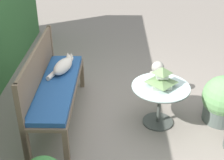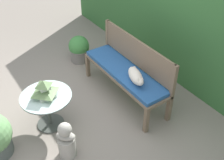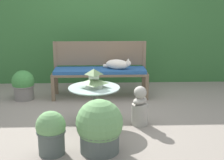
# 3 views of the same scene
# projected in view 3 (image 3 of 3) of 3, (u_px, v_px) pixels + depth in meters

# --- Properties ---
(ground) EXTENTS (30.00, 30.00, 0.00)m
(ground) POSITION_uv_depth(u_px,v_px,m) (99.00, 115.00, 4.81)
(ground) COLOR gray
(foliage_hedge_back) EXTENTS (6.40, 0.90, 2.15)m
(foliage_hedge_back) POSITION_uv_depth(u_px,v_px,m) (99.00, 30.00, 6.81)
(foliage_hedge_back) COLOR #336633
(foliage_hedge_back) RESTS_ON ground
(garden_bench) EXTENTS (1.70, 0.48, 0.52)m
(garden_bench) POSITION_uv_depth(u_px,v_px,m) (100.00, 73.00, 5.58)
(garden_bench) COLOR brown
(garden_bench) RESTS_ON ground
(bench_backrest) EXTENTS (1.70, 0.06, 0.98)m
(bench_backrest) POSITION_uv_depth(u_px,v_px,m) (100.00, 56.00, 5.73)
(bench_backrest) COLOR brown
(bench_backrest) RESTS_ON ground
(cat) EXTENTS (0.49, 0.34, 0.20)m
(cat) POSITION_uv_depth(u_px,v_px,m) (118.00, 64.00, 5.52)
(cat) COLOR silver
(cat) RESTS_ON garden_bench
(patio_table) EXTENTS (0.72, 0.72, 0.55)m
(patio_table) POSITION_uv_depth(u_px,v_px,m) (94.00, 95.00, 4.34)
(patio_table) COLOR #424742
(patio_table) RESTS_ON ground
(pagoda_birdhouse) EXTENTS (0.31, 0.31, 0.26)m
(pagoda_birdhouse) POSITION_uv_depth(u_px,v_px,m) (94.00, 79.00, 4.28)
(pagoda_birdhouse) COLOR #B2BCA8
(pagoda_birdhouse) RESTS_ON patio_table
(garden_bust) EXTENTS (0.28, 0.28, 0.56)m
(garden_bust) POSITION_uv_depth(u_px,v_px,m) (140.00, 108.00, 4.37)
(garden_bust) COLOR #A39E93
(garden_bust) RESTS_ON ground
(potted_plant_table_near) EXTENTS (0.54, 0.54, 0.63)m
(potted_plant_table_near) POSITION_uv_depth(u_px,v_px,m) (100.00, 127.00, 3.58)
(potted_plant_table_near) COLOR #4C5651
(potted_plant_table_near) RESTS_ON ground
(potted_plant_table_far) EXTENTS (0.39, 0.39, 0.52)m
(potted_plant_table_far) POSITION_uv_depth(u_px,v_px,m) (23.00, 85.00, 5.49)
(potted_plant_table_far) COLOR slate
(potted_plant_table_far) RESTS_ON ground
(potted_plant_patio_mid) EXTENTS (0.34, 0.34, 0.51)m
(potted_plant_patio_mid) POSITION_uv_depth(u_px,v_px,m) (51.00, 132.00, 3.53)
(potted_plant_patio_mid) COLOR #4C5651
(potted_plant_patio_mid) RESTS_ON ground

